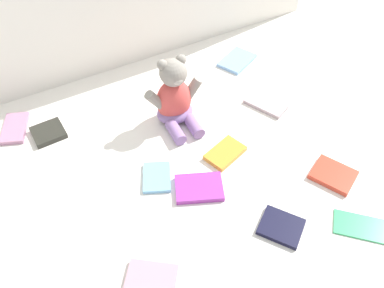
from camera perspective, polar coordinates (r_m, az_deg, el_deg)
ground_plane at (r=1.22m, az=-3.21°, el=-0.49°), size 3.20×3.20×0.00m
teddy_bear at (r=1.24m, az=-2.48°, el=6.51°), size 0.19×0.17×0.23m
book_case_0 at (r=1.21m, az=19.63°, el=-4.20°), size 0.14×0.15×0.02m
book_case_1 at (r=1.14m, az=-5.07°, el=-4.77°), size 0.11×0.13×0.01m
book_case_2 at (r=1.36m, az=10.49°, el=5.59°), size 0.12×0.15×0.01m
book_case_3 at (r=1.13m, az=23.19°, el=-10.83°), size 0.15×0.15×0.01m
book_case_4 at (r=1.32m, az=-19.94°, el=1.56°), size 0.10×0.09×0.02m
book_case_5 at (r=1.07m, az=12.68°, el=-11.53°), size 0.14×0.14×0.01m
book_case_6 at (r=0.98m, az=-5.92°, el=-18.99°), size 0.15×0.14×0.01m
book_case_7 at (r=1.11m, az=0.94°, el=-6.35°), size 0.16×0.14×0.02m
book_case_8 at (r=1.54m, az=6.48°, el=11.84°), size 0.17×0.14×0.01m
book_case_9 at (r=1.38m, az=-24.09°, el=2.09°), size 0.12×0.15×0.01m
book_case_11 at (r=1.19m, az=4.78°, el=-1.31°), size 0.14×0.11×0.02m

